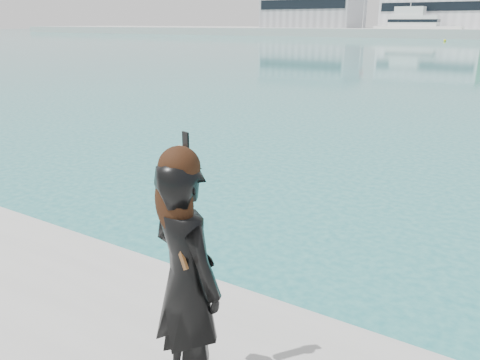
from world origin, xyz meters
name	(u,v)px	position (x,y,z in m)	size (l,w,h in m)	color
warehouse_grey_left	(313,6)	(-55.00, 127.98, 7.76)	(26.52, 16.36, 11.50)	gray
warehouse_white	(436,8)	(-22.00, 127.98, 6.76)	(24.48, 15.35, 9.50)	silver
flagpole_left	(364,9)	(-37.91, 121.00, 6.54)	(1.28, 0.16, 8.00)	silver
motor_yacht	(416,26)	(-23.92, 116.66, 2.55)	(19.55, 5.86, 9.06)	white
buoy_far	(445,41)	(-13.77, 96.11, 0.00)	(0.50, 0.50, 0.50)	#D5CE0B
woman	(186,274)	(0.40, -0.38, 1.76)	(0.75, 0.61, 1.90)	black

